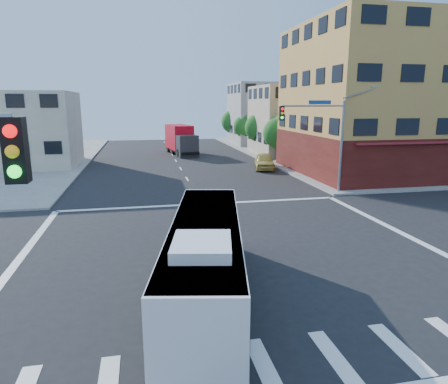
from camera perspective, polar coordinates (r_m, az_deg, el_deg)
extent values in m
plane|color=black|center=(18.60, 1.37, -8.86)|extent=(120.00, 120.00, 0.00)
cube|color=gray|center=(65.19, 25.24, 5.48)|extent=(50.00, 50.00, 0.15)
cube|color=#B77E42|center=(42.69, 22.97, 11.90)|extent=(18.00, 15.00, 14.00)
cube|color=#5B1B15|center=(42.96, 22.40, 5.24)|extent=(18.09, 15.08, 4.00)
cube|color=maroon|center=(37.16, 28.68, 6.12)|extent=(16.00, 1.60, 0.51)
cube|color=#B9A58D|center=(55.04, 10.89, 9.98)|extent=(12.00, 10.00, 9.00)
cube|color=#9E9E99|center=(68.17, 6.37, 11.01)|extent=(12.00, 10.00, 10.00)
cube|color=beige|center=(48.74, -27.45, 7.91)|extent=(12.00, 10.00, 8.00)
cylinder|color=gray|center=(31.51, 16.39, 6.08)|extent=(0.18, 0.18, 7.00)
cylinder|color=gray|center=(30.01, 12.68, 11.92)|extent=(5.01, 0.62, 0.12)
cube|color=black|center=(28.86, 8.21, 11.08)|extent=(0.32, 0.30, 1.00)
sphere|color=#FF0C0C|center=(28.69, 8.35, 11.67)|extent=(0.20, 0.20, 0.20)
sphere|color=yellow|center=(28.70, 8.33, 11.07)|extent=(0.20, 0.20, 0.20)
sphere|color=#19FF33|center=(28.70, 8.31, 10.47)|extent=(0.20, 0.20, 0.20)
cube|color=navy|center=(30.26, 13.54, 12.35)|extent=(1.80, 0.22, 0.28)
cube|color=gray|center=(32.81, 20.66, 13.91)|extent=(0.50, 0.22, 0.14)
cube|color=black|center=(6.86, -27.62, 5.29)|extent=(0.32, 0.30, 1.00)
sphere|color=#FF0C0C|center=(6.68, -28.28, 7.66)|extent=(0.20, 0.20, 0.20)
sphere|color=yellow|center=(6.70, -28.01, 5.11)|extent=(0.20, 0.20, 0.20)
sphere|color=#19FF33|center=(6.74, -27.75, 2.59)|extent=(0.20, 0.20, 0.20)
cylinder|color=#322012|center=(47.89, 7.66, 5.49)|extent=(0.28, 0.28, 1.92)
sphere|color=#19591D|center=(47.66, 7.75, 8.35)|extent=(3.60, 3.60, 3.60)
sphere|color=#19591D|center=(47.45, 8.36, 9.40)|extent=(2.52, 2.52, 2.52)
cylinder|color=#322012|center=(55.45, 4.94, 6.55)|extent=(0.28, 0.28, 1.99)
sphere|color=#19591D|center=(55.25, 4.99, 9.14)|extent=(3.80, 3.80, 3.80)
sphere|color=#19591D|center=(55.03, 5.51, 10.11)|extent=(2.66, 2.66, 2.66)
cylinder|color=#322012|center=(63.13, 2.87, 7.26)|extent=(0.28, 0.28, 1.89)
sphere|color=#19591D|center=(62.96, 2.89, 9.35)|extent=(3.40, 3.40, 3.40)
sphere|color=#19591D|center=(62.73, 3.33, 10.11)|extent=(2.38, 2.38, 2.38)
cylinder|color=#322012|center=(70.87, 1.25, 7.91)|extent=(0.28, 0.28, 2.03)
sphere|color=#19591D|center=(70.70, 1.26, 10.03)|extent=(4.00, 4.00, 4.00)
sphere|color=#19591D|center=(70.46, 1.64, 10.83)|extent=(2.80, 2.80, 2.80)
cube|color=black|center=(14.39, -2.55, -13.43)|extent=(4.31, 10.94, 0.40)
cube|color=white|center=(13.95, -2.60, -9.40)|extent=(4.30, 10.92, 2.54)
cube|color=black|center=(13.89, -2.60, -8.81)|extent=(4.28, 10.61, 1.11)
cube|color=black|center=(18.93, -2.01, -3.21)|extent=(2.06, 0.46, 1.20)
cube|color=#E5590C|center=(18.74, -2.03, -0.57)|extent=(1.68, 0.37, 0.25)
cube|color=white|center=(13.54, -2.65, -4.63)|extent=(4.21, 10.70, 0.11)
cube|color=white|center=(10.94, -3.19, -7.71)|extent=(1.94, 2.23, 0.32)
cube|color=#0E7338|center=(13.89, -7.48, -12.51)|extent=(0.97, 4.81, 0.25)
cube|color=#0E7338|center=(13.80, 2.23, -12.57)|extent=(0.97, 4.81, 0.25)
cylinder|color=black|center=(17.60, -5.65, -8.58)|extent=(0.44, 0.96, 0.93)
cylinder|color=#99999E|center=(17.61, -6.06, -8.57)|extent=(0.12, 0.46, 0.46)
cylinder|color=black|center=(17.53, 1.37, -8.60)|extent=(0.44, 0.96, 0.93)
cylinder|color=#99999E|center=(17.54, 1.78, -8.60)|extent=(0.12, 0.46, 0.46)
cylinder|color=black|center=(11.53, -8.87, -20.91)|extent=(0.44, 0.96, 0.93)
cylinder|color=#99999E|center=(11.55, -9.53, -20.88)|extent=(0.12, 0.46, 0.46)
cylinder|color=black|center=(11.44, 2.50, -21.08)|extent=(0.44, 0.96, 0.93)
cylinder|color=#99999E|center=(11.44, 3.17, -21.06)|extent=(0.12, 0.46, 0.46)
cube|color=#29282E|center=(51.67, -5.29, 6.54)|extent=(2.81, 2.72, 2.79)
cube|color=black|center=(50.65, -4.99, 6.92)|extent=(2.24, 0.44, 1.07)
cube|color=red|center=(55.52, -6.44, 7.83)|extent=(3.49, 6.34, 3.22)
cube|color=black|center=(54.44, -6.05, 5.98)|extent=(3.68, 8.86, 0.32)
cylinder|color=black|center=(51.69, -6.54, 5.56)|extent=(0.46, 1.11, 1.07)
cylinder|color=black|center=(52.28, -4.13, 5.69)|extent=(0.46, 1.11, 1.07)
cylinder|color=black|center=(54.69, -7.35, 5.92)|extent=(0.46, 1.11, 1.07)
cylinder|color=black|center=(55.25, -5.06, 6.04)|extent=(0.46, 1.11, 1.07)
cylinder|color=black|center=(57.29, -7.97, 6.20)|extent=(0.46, 1.11, 1.07)
cylinder|color=black|center=(57.83, -5.78, 6.32)|extent=(0.46, 1.11, 1.07)
imported|color=#CFB956|center=(42.21, 5.79, 4.42)|extent=(3.14, 5.27, 1.68)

